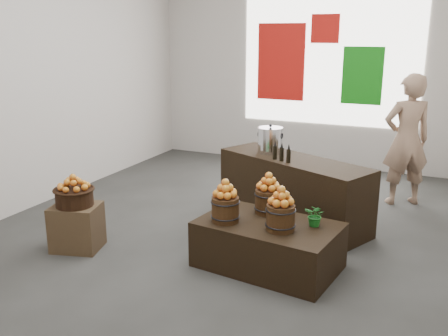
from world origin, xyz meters
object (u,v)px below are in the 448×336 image
at_px(wicker_basket, 74,197).
at_px(display_table, 268,245).
at_px(counter, 293,190).
at_px(stock_pot_left, 270,141).
at_px(shopper, 407,140).
at_px(crate, 77,227).

relative_size(wicker_basket, display_table, 0.29).
height_order(display_table, counter, counter).
relative_size(display_table, stock_pot_left, 4.43).
bearing_deg(wicker_basket, shopper, 44.57).
bearing_deg(display_table, shopper, 75.91).
bearing_deg(counter, stock_pot_left, -180.00).
height_order(display_table, stock_pot_left, stock_pot_left).
relative_size(crate, shopper, 0.28).
relative_size(counter, stock_pot_left, 6.47).
relative_size(stock_pot_left, shopper, 0.17).
xyz_separation_m(wicker_basket, stock_pot_left, (1.63, 2.03, 0.40)).
distance_m(crate, counter, 2.75).
bearing_deg(stock_pot_left, crate, -128.81).
bearing_deg(shopper, wicker_basket, 14.99).
bearing_deg(stock_pot_left, shopper, 36.07).
bearing_deg(shopper, counter, 18.18).
height_order(crate, display_table, crate).
distance_m(wicker_basket, counter, 2.75).
distance_m(crate, shopper, 4.65).
xyz_separation_m(stock_pot_left, shopper, (1.64, 1.20, -0.08)).
xyz_separation_m(crate, display_table, (2.17, 0.47, -0.01)).
height_order(crate, shopper, shopper).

